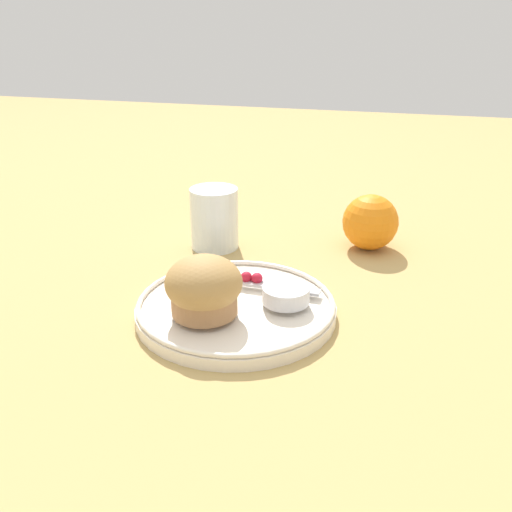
{
  "coord_description": "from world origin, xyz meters",
  "views": [
    {
      "loc": [
        0.19,
        -0.58,
        0.33
      ],
      "look_at": [
        0.02,
        0.04,
        0.06
      ],
      "focal_mm": 40.0,
      "sensor_mm": 36.0,
      "label": 1
    }
  ],
  "objects_px": {
    "butter_knife": "(246,282)",
    "orange_fruit": "(370,222)",
    "juice_glass": "(214,218)",
    "muffin": "(204,288)"
  },
  "relations": [
    {
      "from": "muffin",
      "to": "orange_fruit",
      "type": "bearing_deg",
      "value": 61.27
    },
    {
      "from": "muffin",
      "to": "butter_knife",
      "type": "xyz_separation_m",
      "value": [
        0.02,
        0.08,
        -0.03
      ]
    },
    {
      "from": "juice_glass",
      "to": "orange_fruit",
      "type": "bearing_deg",
      "value": 14.1
    },
    {
      "from": "butter_knife",
      "to": "orange_fruit",
      "type": "bearing_deg",
      "value": 59.68
    },
    {
      "from": "muffin",
      "to": "butter_knife",
      "type": "bearing_deg",
      "value": 73.49
    },
    {
      "from": "juice_glass",
      "to": "muffin",
      "type": "bearing_deg",
      "value": -73.57
    },
    {
      "from": "orange_fruit",
      "to": "muffin",
      "type": "bearing_deg",
      "value": -118.73
    },
    {
      "from": "orange_fruit",
      "to": "juice_glass",
      "type": "xyz_separation_m",
      "value": [
        -0.23,
        -0.06,
        0.0
      ]
    },
    {
      "from": "muffin",
      "to": "orange_fruit",
      "type": "xyz_separation_m",
      "value": [
        0.16,
        0.29,
        -0.01
      ]
    },
    {
      "from": "muffin",
      "to": "juice_glass",
      "type": "height_order",
      "value": "juice_glass"
    }
  ]
}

